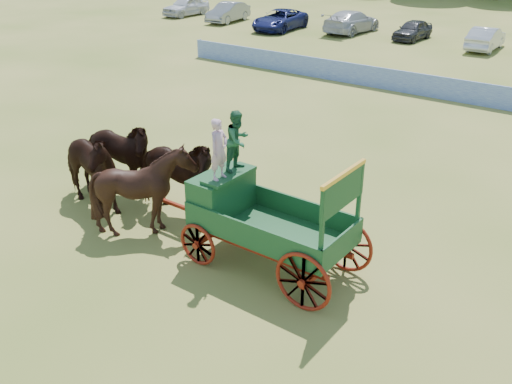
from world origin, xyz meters
name	(u,v)px	position (x,y,z in m)	size (l,w,h in m)	color
ground	(137,251)	(0.00, 0.00, 0.00)	(160.00, 160.00, 0.00)	#A6924B
horse_lead_left	(86,169)	(-2.93, 0.91, 1.23)	(1.33, 2.91, 2.46)	black
horse_lead_right	(115,157)	(-2.93, 2.01, 1.23)	(1.33, 2.91, 2.46)	black
horse_wheel_left	(144,190)	(-0.53, 0.91, 1.23)	(1.99, 2.24, 2.47)	black
horse_wheel_right	(174,177)	(-0.53, 2.01, 1.23)	(1.33, 2.91, 2.46)	black
farm_dray	(247,200)	(2.45, 1.48, 1.58)	(6.00, 2.00, 3.63)	maroon
sponsor_banner	(396,81)	(-1.00, 18.00, 0.53)	(26.00, 0.08, 1.05)	#1F3CAA
parked_cars	(484,40)	(-0.39, 29.96, 0.76)	(54.29, 7.90, 1.62)	silver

